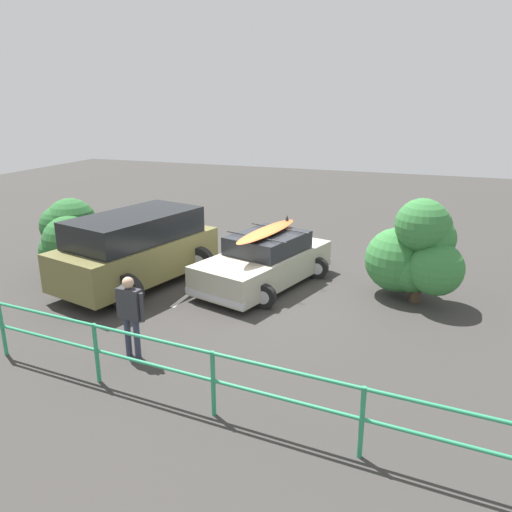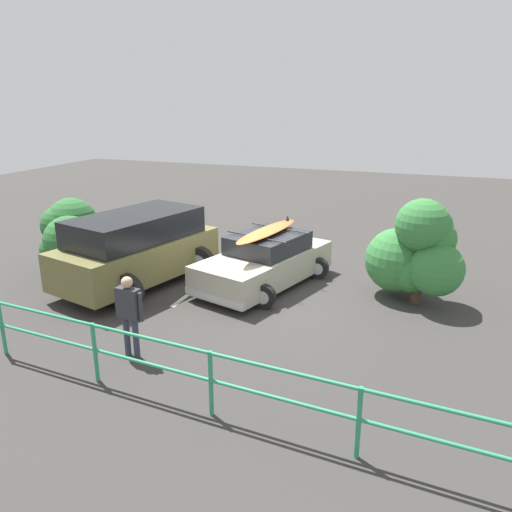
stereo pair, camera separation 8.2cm
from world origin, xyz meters
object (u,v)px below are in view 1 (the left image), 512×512
object	(u,v)px
bush_near_left	(416,251)
bush_near_right	(67,232)
person_bystander	(130,310)
sedan_car	(265,261)
suv_car	(137,249)

from	to	relation	value
bush_near_left	bush_near_right	distance (m)	8.96
person_bystander	bush_near_right	size ratio (longest dim) A/B	0.77
bush_near_right	person_bystander	bearing A→B (deg)	141.25
sedan_car	suv_car	distance (m)	3.25
sedan_car	bush_near_right	xyz separation A→B (m)	(5.23, 1.06, 0.55)
person_bystander	bush_near_right	world-z (taller)	bush_near_right
suv_car	bush_near_left	bearing A→B (deg)	-168.42
person_bystander	bush_near_right	bearing A→B (deg)	-38.75
suv_car	person_bystander	bearing A→B (deg)	121.14
person_bystander	bush_near_left	world-z (taller)	bush_near_left
sedan_car	bush_near_right	size ratio (longest dim) A/B	2.12
sedan_car	suv_car	world-z (taller)	suv_car
person_bystander	bush_near_left	bearing A→B (deg)	-135.20
sedan_car	person_bystander	world-z (taller)	sedan_car
sedan_car	suv_car	xyz separation A→B (m)	(3.03, 1.14, 0.34)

